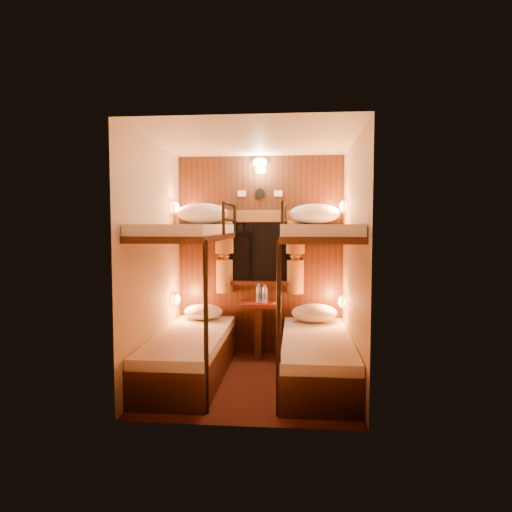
# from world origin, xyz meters

# --- Properties ---
(floor) EXTENTS (2.10, 2.10, 0.00)m
(floor) POSITION_xyz_m (0.00, 0.00, 0.00)
(floor) COLOR #38160F
(floor) RESTS_ON ground
(ceiling) EXTENTS (2.10, 2.10, 0.00)m
(ceiling) POSITION_xyz_m (0.00, 0.00, 2.40)
(ceiling) COLOR silver
(ceiling) RESTS_ON wall_back
(wall_back) EXTENTS (2.40, 0.00, 2.40)m
(wall_back) POSITION_xyz_m (0.00, 1.05, 1.20)
(wall_back) COLOR #C6B293
(wall_back) RESTS_ON floor
(wall_front) EXTENTS (2.40, 0.00, 2.40)m
(wall_front) POSITION_xyz_m (0.00, -1.05, 1.20)
(wall_front) COLOR #C6B293
(wall_front) RESTS_ON floor
(wall_left) EXTENTS (0.00, 2.40, 2.40)m
(wall_left) POSITION_xyz_m (-1.00, 0.00, 1.20)
(wall_left) COLOR #C6B293
(wall_left) RESTS_ON floor
(wall_right) EXTENTS (0.00, 2.40, 2.40)m
(wall_right) POSITION_xyz_m (1.00, 0.00, 1.20)
(wall_right) COLOR #C6B293
(wall_right) RESTS_ON floor
(back_panel) EXTENTS (2.00, 0.03, 2.40)m
(back_panel) POSITION_xyz_m (0.00, 1.04, 1.20)
(back_panel) COLOR #311E0D
(back_panel) RESTS_ON floor
(bunk_left) EXTENTS (0.72, 1.90, 1.82)m
(bunk_left) POSITION_xyz_m (-0.65, 0.07, 0.56)
(bunk_left) COLOR #311E0D
(bunk_left) RESTS_ON floor
(bunk_right) EXTENTS (0.72, 1.90, 1.82)m
(bunk_right) POSITION_xyz_m (0.65, 0.07, 0.56)
(bunk_right) COLOR #311E0D
(bunk_right) RESTS_ON floor
(window) EXTENTS (1.00, 0.12, 0.79)m
(window) POSITION_xyz_m (0.00, 1.00, 1.18)
(window) COLOR black
(window) RESTS_ON back_panel
(curtains) EXTENTS (1.10, 0.22, 1.00)m
(curtains) POSITION_xyz_m (0.00, 0.97, 1.26)
(curtains) COLOR olive
(curtains) RESTS_ON back_panel
(back_fixtures) EXTENTS (0.54, 0.09, 0.48)m
(back_fixtures) POSITION_xyz_m (0.00, 1.00, 2.25)
(back_fixtures) COLOR black
(back_fixtures) RESTS_ON back_panel
(reading_lamps) EXTENTS (2.00, 0.20, 1.25)m
(reading_lamps) POSITION_xyz_m (-0.00, 0.70, 1.24)
(reading_lamps) COLOR orange
(reading_lamps) RESTS_ON wall_left
(table) EXTENTS (0.50, 0.34, 0.66)m
(table) POSITION_xyz_m (0.00, 0.85, 0.41)
(table) COLOR #5C2115
(table) RESTS_ON floor
(bottle_left) EXTENTS (0.07, 0.07, 0.23)m
(bottle_left) POSITION_xyz_m (-0.00, 0.86, 0.75)
(bottle_left) COLOR #99BFE5
(bottle_left) RESTS_ON table
(bottle_right) EXTENTS (0.06, 0.06, 0.22)m
(bottle_right) POSITION_xyz_m (0.07, 0.83, 0.74)
(bottle_right) COLOR #99BFE5
(bottle_right) RESTS_ON table
(sachet_a) EXTENTS (0.09, 0.07, 0.01)m
(sachet_a) POSITION_xyz_m (0.05, 0.84, 0.65)
(sachet_a) COLOR silver
(sachet_a) RESTS_ON table
(sachet_b) EXTENTS (0.10, 0.08, 0.01)m
(sachet_b) POSITION_xyz_m (0.21, 0.82, 0.65)
(sachet_b) COLOR silver
(sachet_b) RESTS_ON table
(pillow_lower_left) EXTENTS (0.46, 0.33, 0.18)m
(pillow_lower_left) POSITION_xyz_m (-0.65, 0.77, 0.55)
(pillow_lower_left) COLOR silver
(pillow_lower_left) RESTS_ON bunk_left
(pillow_lower_right) EXTENTS (0.52, 0.37, 0.21)m
(pillow_lower_right) POSITION_xyz_m (0.65, 0.74, 0.56)
(pillow_lower_right) COLOR silver
(pillow_lower_right) RESTS_ON bunk_right
(pillow_upper_left) EXTENTS (0.60, 0.43, 0.24)m
(pillow_upper_left) POSITION_xyz_m (-0.65, 0.76, 1.71)
(pillow_upper_left) COLOR silver
(pillow_upper_left) RESTS_ON bunk_left
(pillow_upper_right) EXTENTS (0.58, 0.42, 0.23)m
(pillow_upper_right) POSITION_xyz_m (0.65, 0.82, 1.70)
(pillow_upper_right) COLOR silver
(pillow_upper_right) RESTS_ON bunk_right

